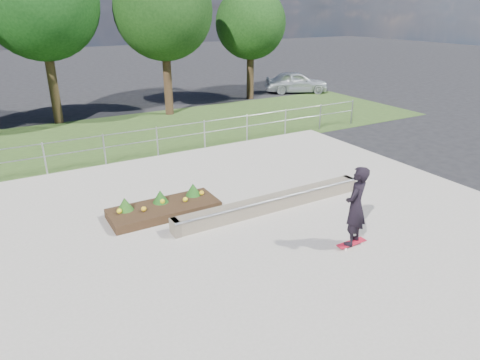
# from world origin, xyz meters

# --- Properties ---
(ground) EXTENTS (120.00, 120.00, 0.00)m
(ground) POSITION_xyz_m (0.00, 0.00, 0.00)
(ground) COLOR black
(ground) RESTS_ON ground
(grass_verge) EXTENTS (30.00, 8.00, 0.02)m
(grass_verge) POSITION_xyz_m (0.00, 11.00, 0.01)
(grass_verge) COLOR #2E481C
(grass_verge) RESTS_ON ground
(concrete_slab) EXTENTS (15.00, 15.00, 0.06)m
(concrete_slab) POSITION_xyz_m (0.00, 0.00, 0.03)
(concrete_slab) COLOR #A0988E
(concrete_slab) RESTS_ON ground
(fence) EXTENTS (20.06, 0.06, 1.20)m
(fence) POSITION_xyz_m (0.00, 7.50, 0.77)
(fence) COLOR #9C9FA5
(fence) RESTS_ON ground
(tree_mid_left) EXTENTS (5.25, 5.25, 8.25)m
(tree_mid_left) POSITION_xyz_m (-2.50, 15.00, 5.61)
(tree_mid_left) COLOR #362615
(tree_mid_left) RESTS_ON ground
(tree_mid_right) EXTENTS (4.90, 4.90, 7.70)m
(tree_mid_right) POSITION_xyz_m (3.00, 14.00, 5.23)
(tree_mid_right) COLOR #352215
(tree_mid_right) RESTS_ON ground
(tree_far_right) EXTENTS (4.20, 4.20, 6.60)m
(tree_far_right) POSITION_xyz_m (9.00, 15.50, 4.48)
(tree_far_right) COLOR black
(tree_far_right) RESTS_ON ground
(grind_ledge) EXTENTS (6.00, 0.44, 0.43)m
(grind_ledge) POSITION_xyz_m (1.15, 1.34, 0.26)
(grind_ledge) COLOR #685D4C
(grind_ledge) RESTS_ON concrete_slab
(planter_bed) EXTENTS (3.00, 1.20, 0.61)m
(planter_bed) POSITION_xyz_m (-1.59, 2.66, 0.24)
(planter_bed) COLOR black
(planter_bed) RESTS_ON concrete_slab
(skateboarder) EXTENTS (0.84, 0.72, 2.02)m
(skateboarder) POSITION_xyz_m (1.71, -1.27, 1.11)
(skateboarder) COLOR white
(skateboarder) RESTS_ON concrete_slab
(parked_car) EXTENTS (4.47, 3.36, 1.42)m
(parked_car) POSITION_xyz_m (12.76, 15.68, 0.71)
(parked_car) COLOR silver
(parked_car) RESTS_ON ground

